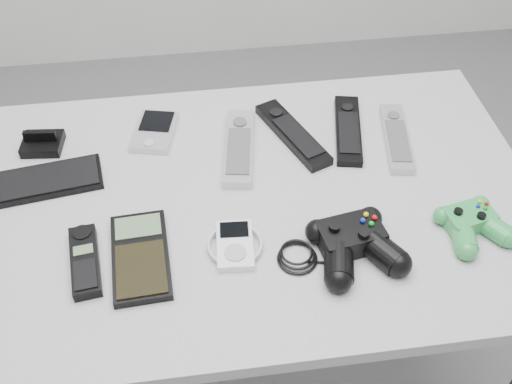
{
  "coord_description": "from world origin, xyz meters",
  "views": [
    {
      "loc": [
        -0.04,
        -0.71,
        1.57
      ],
      "look_at": [
        0.06,
        0.07,
        0.76
      ],
      "focal_mm": 42.0,
      "sensor_mm": 36.0,
      "label": 1
    }
  ],
  "objects": [
    {
      "name": "desk",
      "position": [
        0.06,
        0.08,
        0.67
      ],
      "size": [
        1.1,
        0.71,
        0.74
      ],
      "color": "gray",
      "rests_on": "floor"
    },
    {
      "name": "pda_keyboard",
      "position": [
        -0.35,
        0.17,
        0.75
      ],
      "size": [
        0.24,
        0.13,
        0.01
      ],
      "primitive_type": "cube",
      "rotation": [
        0.0,
        0.0,
        0.15
      ],
      "color": "black",
      "rests_on": "desk"
    },
    {
      "name": "dock_bracket",
      "position": [
        -0.36,
        0.28,
        0.76
      ],
      "size": [
        0.09,
        0.08,
        0.04
      ],
      "primitive_type": "cube",
      "rotation": [
        0.0,
        0.0,
        -0.1
      ],
      "color": "black",
      "rests_on": "desk"
    },
    {
      "name": "pda",
      "position": [
        -0.13,
        0.29,
        0.75
      ],
      "size": [
        0.11,
        0.14,
        0.02
      ],
      "primitive_type": "cube",
      "rotation": [
        0.0,
        0.0,
        -0.23
      ],
      "color": "#BBBBC3",
      "rests_on": "desk"
    },
    {
      "name": "remote_silver_a",
      "position": [
        0.05,
        0.21,
        0.75
      ],
      "size": [
        0.09,
        0.23,
        0.02
      ],
      "primitive_type": "cube",
      "rotation": [
        0.0,
        0.0,
        -0.15
      ],
      "color": "#BBBBC3",
      "rests_on": "desk"
    },
    {
      "name": "remote_black_a",
      "position": [
        0.16,
        0.24,
        0.75
      ],
      "size": [
        0.13,
        0.23,
        0.02
      ],
      "primitive_type": "cube",
      "rotation": [
        0.0,
        0.0,
        0.39
      ],
      "color": "black",
      "rests_on": "desk"
    },
    {
      "name": "remote_black_b",
      "position": [
        0.28,
        0.24,
        0.75
      ],
      "size": [
        0.09,
        0.22,
        0.02
      ],
      "primitive_type": "cube",
      "rotation": [
        0.0,
        0.0,
        -0.2
      ],
      "color": "black",
      "rests_on": "desk"
    },
    {
      "name": "remote_silver_b",
      "position": [
        0.38,
        0.2,
        0.75
      ],
      "size": [
        0.08,
        0.21,
        0.02
      ],
      "primitive_type": "cube",
      "rotation": [
        0.0,
        0.0,
        -0.17
      ],
      "color": "#B0AFB6",
      "rests_on": "desk"
    },
    {
      "name": "cordless_handset",
      "position": [
        -0.25,
        -0.05,
        0.75
      ],
      "size": [
        0.06,
        0.15,
        0.02
      ],
      "primitive_type": "cube",
      "rotation": [
        0.0,
        0.0,
        0.12
      ],
      "color": "black",
      "rests_on": "desk"
    },
    {
      "name": "calculator",
      "position": [
        -0.16,
        -0.05,
        0.75
      ],
      "size": [
        0.11,
        0.2,
        0.02
      ],
      "primitive_type": "cube",
      "rotation": [
        0.0,
        0.0,
        0.05
      ],
      "color": "black",
      "rests_on": "desk"
    },
    {
      "name": "mp3_player",
      "position": [
        0.01,
        -0.04,
        0.75
      ],
      "size": [
        0.11,
        0.11,
        0.02
      ],
      "primitive_type": "cube",
      "rotation": [
        0.0,
        0.0,
        -0.07
      ],
      "color": "white",
      "rests_on": "desk"
    },
    {
      "name": "controller_black",
      "position": [
        0.21,
        -0.08,
        0.77
      ],
      "size": [
        0.29,
        0.21,
        0.05
      ],
      "primitive_type": null,
      "rotation": [
        0.0,
        0.0,
        0.17
      ],
      "color": "black",
      "rests_on": "desk"
    },
    {
      "name": "controller_green",
      "position": [
        0.44,
        -0.06,
        0.76
      ],
      "size": [
        0.15,
        0.15,
        0.04
      ],
      "primitive_type": null,
      "rotation": [
        0.0,
        0.0,
        0.21
      ],
      "color": "#227E3A",
      "rests_on": "desk"
    }
  ]
}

